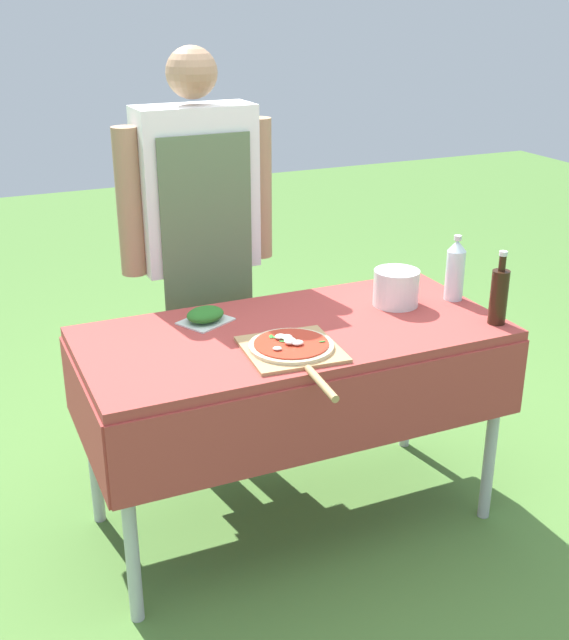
{
  "coord_description": "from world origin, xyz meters",
  "views": [
    {
      "loc": [
        -1.08,
        -2.35,
        1.88
      ],
      "look_at": [
        -0.03,
        0.0,
        0.83
      ],
      "focal_mm": 45.0,
      "sensor_mm": 36.0,
      "label": 1
    }
  ],
  "objects": [
    {
      "name": "ground_plane",
      "position": [
        0.0,
        0.0,
        0.0
      ],
      "size": [
        12.0,
        12.0,
        0.0
      ],
      "primitive_type": "plane",
      "color": "#517F38"
    },
    {
      "name": "prep_table",
      "position": [
        0.0,
        0.0,
        0.7
      ],
      "size": [
        1.5,
        0.72,
        0.79
      ],
      "color": "#A83D38",
      "rests_on": "ground"
    },
    {
      "name": "person_cook",
      "position": [
        -0.13,
        0.63,
        1.01
      ],
      "size": [
        0.64,
        0.22,
        1.71
      ],
      "rotation": [
        0.0,
        0.0,
        3.17
      ],
      "color": "#333D56",
      "rests_on": "ground"
    },
    {
      "name": "pizza_on_peel",
      "position": [
        -0.08,
        -0.18,
        0.81
      ],
      "size": [
        0.33,
        0.54,
        0.05
      ],
      "rotation": [
        0.0,
        0.0,
        -0.08
      ],
      "color": "tan",
      "rests_on": "prep_table"
    },
    {
      "name": "oil_bottle",
      "position": [
        0.69,
        -0.24,
        0.9
      ],
      "size": [
        0.06,
        0.06,
        0.27
      ],
      "color": "black",
      "rests_on": "prep_table"
    },
    {
      "name": "water_bottle",
      "position": [
        0.69,
        0.02,
        0.91
      ],
      "size": [
        0.07,
        0.07,
        0.25
      ],
      "color": "silver",
      "rests_on": "prep_table"
    },
    {
      "name": "herb_container",
      "position": [
        -0.26,
        0.19,
        0.82
      ],
      "size": [
        0.22,
        0.2,
        0.05
      ],
      "rotation": [
        0.0,
        0.0,
        0.48
      ],
      "color": "silver",
      "rests_on": "prep_table"
    },
    {
      "name": "mixing_tub",
      "position": [
        0.45,
        0.06,
        0.86
      ],
      "size": [
        0.17,
        0.17,
        0.14
      ],
      "primitive_type": "cylinder",
      "color": "silver",
      "rests_on": "prep_table"
    }
  ]
}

